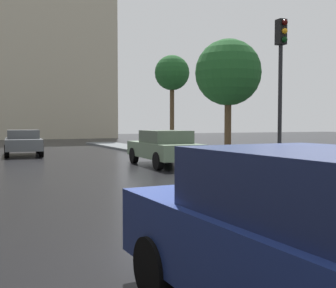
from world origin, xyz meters
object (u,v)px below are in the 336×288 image
Objects in this scene: street_tree_near at (228,73)px; car_grey_near_kerb at (23,142)px; car_green_far_ahead at (164,147)px; traffic_light at (281,68)px; car_blue_mid_road at (330,247)px; street_tree_mid at (172,74)px.

car_grey_near_kerb is at bearing 145.27° from street_tree_near.
car_green_far_ahead is (4.60, -7.89, 0.03)m from car_grey_near_kerb.
street_tree_near is (2.59, 6.99, 0.75)m from traffic_light.
car_blue_mid_road is 0.75× the size of street_tree_near.
traffic_light is 0.82× the size of street_tree_near.
traffic_light reaches higher than car_blue_mid_road.
street_tree_near is at bearing 69.67° from traffic_light.
car_grey_near_kerb is at bearing 178.24° from street_tree_mid.
car_grey_near_kerb is 0.97× the size of car_blue_mid_road.
car_blue_mid_road is at bearing -106.85° from car_green_far_ahead.
street_tree_mid reaches higher than car_green_far_ahead.
street_tree_near reaches higher than traffic_light.
car_blue_mid_road is at bearing -111.84° from street_tree_mid.
car_blue_mid_road is at bearing -119.88° from street_tree_near.
street_tree_near is at bearing 25.57° from car_green_far_ahead.
car_grey_near_kerb is 20.91m from car_blue_mid_road.
car_blue_mid_road is 0.91× the size of traffic_light.
street_tree_mid is at bearing 92.51° from street_tree_near.
traffic_light is 7.50m from street_tree_near.
street_tree_near is (8.75, -6.06, 3.38)m from car_grey_near_kerb.
car_green_far_ahead is 5.63m from street_tree_near.
street_tree_mid is (8.49, -0.26, 3.93)m from car_grey_near_kerb.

